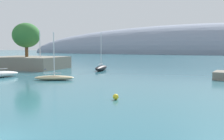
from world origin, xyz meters
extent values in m
cube|color=gray|center=(-28.08, 40.70, 1.39)|extent=(16.02, 11.66, 2.78)
cylinder|color=brown|center=(-27.94, 39.83, 3.93)|extent=(0.75, 0.75, 2.29)
ellipsoid|color=#337033|center=(-27.94, 39.83, 7.72)|extent=(6.23, 6.23, 5.60)
ellipsoid|color=black|center=(-10.39, 42.08, 0.53)|extent=(2.58, 7.45, 1.06)
cylinder|color=silver|center=(-10.39, 42.08, 4.61)|extent=(0.14, 0.14, 7.10)
cube|color=silver|center=(-10.35, 41.75, 1.41)|extent=(0.51, 3.27, 0.10)
ellipsoid|color=navy|center=(-22.90, 37.82, 0.51)|extent=(7.07, 7.01, 1.02)
cylinder|color=silver|center=(-22.90, 37.82, 4.78)|extent=(0.17, 0.17, 7.52)
cube|color=silver|center=(-23.15, 38.07, 1.37)|extent=(2.59, 2.56, 0.10)
ellipsoid|color=#C6B284|center=(-10.88, 24.25, 0.36)|extent=(6.30, 3.88, 0.72)
cylinder|color=silver|center=(-10.88, 24.25, 4.01)|extent=(0.14, 0.14, 6.59)
cube|color=silver|center=(-11.13, 24.15, 1.07)|extent=(2.58, 1.10, 0.10)
sphere|color=yellow|center=(2.96, 13.19, 0.28)|extent=(0.57, 0.57, 0.57)
camera|label=1|loc=(11.30, -10.87, 5.16)|focal=42.62mm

